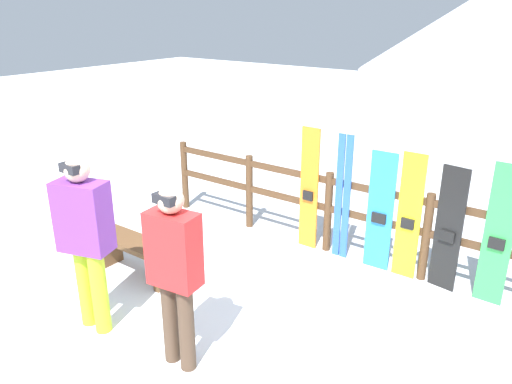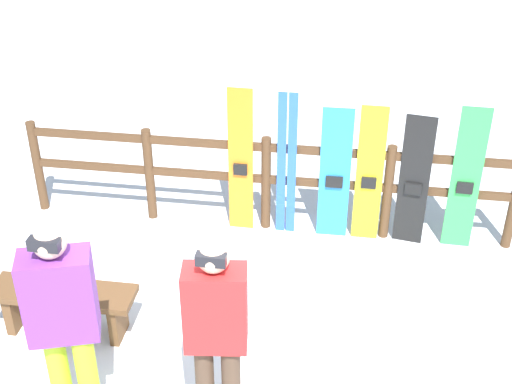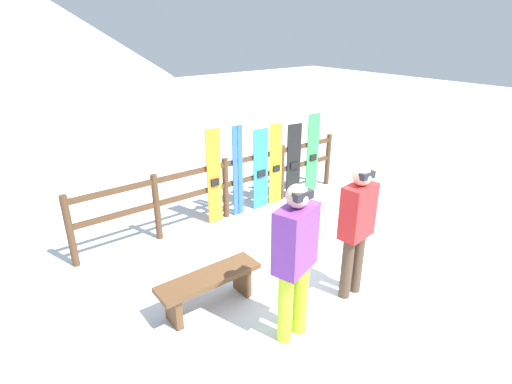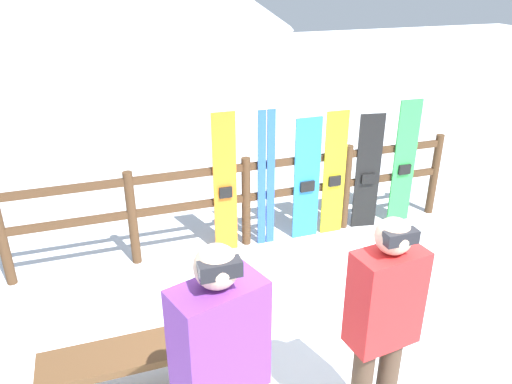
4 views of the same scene
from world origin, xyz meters
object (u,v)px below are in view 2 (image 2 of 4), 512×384
Objects in this scene: snowboard_yellow at (369,175)px; ski_pair_blue at (287,165)px; snowboard_orange at (241,162)px; snowboard_blue at (335,175)px; person_purple at (63,316)px; snowboard_green at (466,180)px; bench at (64,301)px; snowboard_black_stripe at (414,182)px; person_red at (216,327)px.

ski_pair_blue is at bearing 179.76° from snowboard_yellow.
snowboard_orange is 0.96m from snowboard_blue.
snowboard_yellow is at bearing 0.01° from snowboard_blue.
snowboard_green is at bearing 42.41° from person_purple.
ski_pair_blue is 0.83m from snowboard_yellow.
snowboard_black_stripe is (2.97, 1.82, 0.38)m from bench.
snowboard_black_stripe is 0.49m from snowboard_green.
ski_pair_blue is at bearing 179.84° from snowboard_black_stripe.
snowboard_orange is at bearing 95.95° from person_red.
snowboard_green is at bearing 0.00° from snowboard_blue.
snowboard_orange is at bearing 179.99° from snowboard_blue.
person_red is 1.17× the size of snowboard_black_stripe.
snowboard_blue reaches higher than bench.
snowboard_black_stripe is (0.44, -0.00, -0.04)m from snowboard_yellow.
snowboard_yellow is (2.07, 2.74, -0.26)m from person_purple.
snowboard_blue is at bearing -179.99° from snowboard_yellow.
bench is 3.93m from snowboard_green.
bench is at bearing -148.44° from snowboard_black_stripe.
snowboard_blue is 0.34m from snowboard_yellow.
person_red reaches higher than snowboard_black_stripe.
person_red is 1.05× the size of ski_pair_blue.
bench is at bearing 151.22° from person_red.
bench is 3.14m from snowboard_yellow.
person_purple is 1.10× the size of ski_pair_blue.
snowboard_yellow is at bearing 35.81° from bench.
snowboard_black_stripe is at bearing 31.56° from bench.
person_red reaches higher than snowboard_orange.
ski_pair_blue is 1.09× the size of snowboard_blue.
snowboard_green is at bearing -0.11° from ski_pair_blue.
snowboard_orange is 2.23m from snowboard_green.
person_red reaches higher than bench.
bench is 0.80× the size of snowboard_green.
snowboard_yellow is (2.53, 1.82, 0.42)m from bench.
person_purple is 4.07m from snowboard_green.
person_red is 3.04m from snowboard_black_stripe.
snowboard_black_stripe is at bearing -0.00° from snowboard_blue.
person_purple is 1.13× the size of snowboard_green.
person_red reaches higher than snowboard_green.
ski_pair_blue is at bearing 47.10° from bench.
snowboard_green is (3.46, 1.82, 0.44)m from bench.
person_purple is at bearing -105.76° from snowboard_orange.
person_purple is 3.73m from snowboard_black_stripe.
bench is 0.87× the size of snowboard_black_stripe.
person_red reaches higher than snowboard_yellow.
snowboard_blue is at bearing 39.84° from bench.
snowboard_orange is 1.07× the size of snowboard_yellow.
snowboard_yellow reaches higher than bench.
ski_pair_blue is at bearing 65.65° from person_purple.
snowboard_blue is (0.49, -0.00, -0.07)m from ski_pair_blue.
bench is 0.78× the size of ski_pair_blue.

